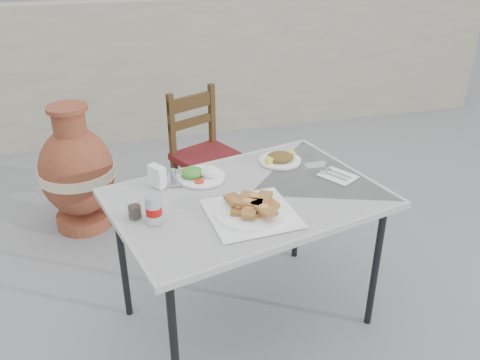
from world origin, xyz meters
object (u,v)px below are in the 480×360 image
object	(u,v)px
pide_plate	(251,207)
salad_rice_plate	(200,174)
soda_can	(154,209)
terracotta_urn	(77,173)
salad_chopped_plate	(280,158)
napkin_holder	(157,176)
chair	(205,154)
cola_glass	(134,209)
condiment_caddy	(174,179)
cafe_table	(248,204)

from	to	relation	value
pide_plate	salad_rice_plate	xyz separation A→B (m)	(-0.14, 0.37, -0.01)
soda_can	terracotta_urn	world-z (taller)	soda_can
salad_chopped_plate	napkin_holder	xyz separation A→B (m)	(-0.63, -0.10, 0.03)
pide_plate	soda_can	bearing A→B (deg)	174.01
soda_can	terracotta_urn	bearing A→B (deg)	106.08
salad_rice_plate	chair	distance (m)	0.93
cola_glass	condiment_caddy	world-z (taller)	cola_glass
cola_glass	terracotta_urn	world-z (taller)	terracotta_urn
cafe_table	napkin_holder	world-z (taller)	napkin_holder
cafe_table	pide_plate	bearing A→B (deg)	-101.78
salad_rice_plate	chair	bearing A→B (deg)	77.42
pide_plate	chair	world-z (taller)	chair
cafe_table	chair	bearing A→B (deg)	88.98
pide_plate	cafe_table	bearing A→B (deg)	78.22
chair	cafe_table	bearing A→B (deg)	-115.85
salad_chopped_plate	salad_rice_plate	bearing A→B (deg)	-170.47
condiment_caddy	terracotta_urn	world-z (taller)	terracotta_urn
cafe_table	salad_chopped_plate	size ratio (longest dim) A/B	6.34
cola_glass	terracotta_urn	xyz separation A→B (m)	(-0.29, 1.19, -0.37)
pide_plate	condiment_caddy	xyz separation A→B (m)	(-0.27, 0.35, -0.01)
pide_plate	salad_rice_plate	world-z (taller)	pide_plate
napkin_holder	salad_chopped_plate	bearing A→B (deg)	-24.16
cafe_table	napkin_holder	distance (m)	0.43
salad_rice_plate	terracotta_urn	size ratio (longest dim) A/B	0.28
salad_chopped_plate	condiment_caddy	distance (m)	0.56
condiment_caddy	salad_chopped_plate	bearing A→B (deg)	9.35
napkin_holder	condiment_caddy	size ratio (longest dim) A/B	0.98
soda_can	napkin_holder	distance (m)	0.31
condiment_caddy	terracotta_urn	size ratio (longest dim) A/B	0.13
chair	pide_plate	bearing A→B (deg)	-117.27
condiment_caddy	cafe_table	bearing A→B (deg)	-32.75
cafe_table	pide_plate	world-z (taller)	pide_plate
pide_plate	napkin_holder	distance (m)	0.49
pide_plate	terracotta_urn	size ratio (longest dim) A/B	0.46
salad_chopped_plate	condiment_caddy	world-z (taller)	condiment_caddy
salad_rice_plate	terracotta_urn	world-z (taller)	terracotta_urn
napkin_holder	terracotta_urn	world-z (taller)	terracotta_urn
chair	terracotta_urn	size ratio (longest dim) A/B	1.03
salad_rice_plate	terracotta_urn	bearing A→B (deg)	123.80
soda_can	condiment_caddy	distance (m)	0.34
salad_chopped_plate	soda_can	size ratio (longest dim) A/B	1.77
soda_can	salad_rice_plate	bearing A→B (deg)	52.46
soda_can	cola_glass	distance (m)	0.10
soda_can	cola_glass	world-z (taller)	soda_can
condiment_caddy	salad_rice_plate	bearing A→B (deg)	8.78
cafe_table	soda_can	bearing A→B (deg)	-164.52
pide_plate	salad_chopped_plate	xyz separation A→B (m)	(0.28, 0.44, -0.01)
salad_chopped_plate	condiment_caddy	bearing A→B (deg)	-170.65
pide_plate	cola_glass	world-z (taller)	cola_glass
cafe_table	salad_rice_plate	size ratio (longest dim) A/B	5.85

